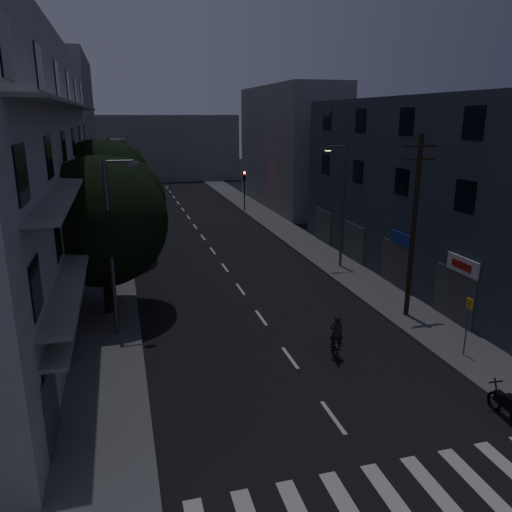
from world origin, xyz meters
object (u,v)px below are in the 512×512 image
bus_stop_sign (468,316)px  cyclist (336,344)px  utility_pole (414,224)px  motorcycle (506,406)px

bus_stop_sign → cyclist: (-5.26, 1.39, -1.23)m
utility_pole → bus_stop_sign: utility_pole is taller
bus_stop_sign → cyclist: bus_stop_sign is taller
utility_pole → bus_stop_sign: 5.47m
motorcycle → cyclist: size_ratio=0.96×
motorcycle → cyclist: 6.70m
cyclist → utility_pole: bearing=42.2°
utility_pole → bus_stop_sign: (-0.06, -4.59, -2.98)m
utility_pole → cyclist: (-5.32, -3.19, -4.21)m
bus_stop_sign → cyclist: size_ratio=1.30×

